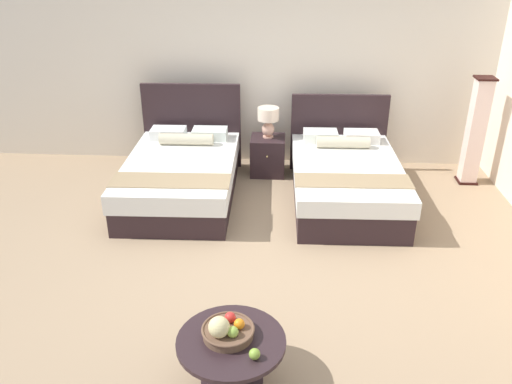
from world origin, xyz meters
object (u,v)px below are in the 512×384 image
(table_lamp, at_px, (268,119))
(coffee_table, at_px, (231,351))
(bed_near_window, at_px, (182,174))
(floor_lamp_corner, at_px, (475,132))
(loose_apple, at_px, (255,354))
(nightstand, at_px, (268,156))
(fruit_bowl, at_px, (227,330))
(bed_near_corner, at_px, (345,178))

(table_lamp, bearing_deg, coffee_table, -91.43)
(bed_near_window, distance_m, floor_lamp_corner, 3.86)
(loose_apple, bearing_deg, nightstand, 91.17)
(table_lamp, bearing_deg, nightstand, -90.00)
(coffee_table, relative_size, fruit_bowl, 2.06)
(table_lamp, bearing_deg, bed_near_corner, -38.31)
(bed_near_window, xyz_separation_m, loose_apple, (1.14, -3.30, 0.14))
(bed_near_window, relative_size, nightstand, 4.12)
(bed_near_corner, distance_m, fruit_bowl, 3.30)
(bed_near_window, relative_size, coffee_table, 2.76)
(bed_near_window, height_order, table_lamp, bed_near_window)
(nightstand, relative_size, loose_apple, 6.73)
(nightstand, bearing_deg, bed_near_window, -144.18)
(bed_near_window, bearing_deg, nightstand, 35.82)
(fruit_bowl, xyz_separation_m, floor_lamp_corner, (2.86, 3.75, 0.25))
(nightstand, bearing_deg, bed_near_corner, -37.60)
(table_lamp, height_order, fruit_bowl, table_lamp)
(table_lamp, relative_size, loose_apple, 5.29)
(bed_near_window, xyz_separation_m, coffee_table, (0.96, -3.13, -0.00))
(bed_near_window, distance_m, bed_near_corner, 2.06)
(nightstand, xyz_separation_m, floor_lamp_corner, (2.72, -0.12, 0.45))
(bed_near_window, xyz_separation_m, floor_lamp_corner, (3.79, 0.65, 0.42))
(nightstand, height_order, fruit_bowl, fruit_bowl)
(nightstand, distance_m, floor_lamp_corner, 2.76)
(table_lamp, distance_m, fruit_bowl, 3.91)
(fruit_bowl, bearing_deg, bed_near_window, 106.67)
(loose_apple, bearing_deg, bed_near_window, 109.10)
(nightstand, height_order, coffee_table, nightstand)
(floor_lamp_corner, bearing_deg, table_lamp, 177.13)
(floor_lamp_corner, bearing_deg, bed_near_window, -170.27)
(bed_near_window, distance_m, nightstand, 1.31)
(bed_near_window, height_order, coffee_table, bed_near_window)
(bed_near_window, bearing_deg, bed_near_corner, -0.18)
(fruit_bowl, bearing_deg, coffee_table, -37.88)
(bed_near_window, xyz_separation_m, table_lamp, (1.06, 0.79, 0.50))
(bed_near_window, bearing_deg, floor_lamp_corner, 9.73)
(coffee_table, bearing_deg, bed_near_window, 107.11)
(fruit_bowl, bearing_deg, bed_near_corner, 69.88)
(coffee_table, distance_m, fruit_bowl, 0.18)
(floor_lamp_corner, bearing_deg, nightstand, 177.55)
(bed_near_window, distance_m, fruit_bowl, 3.24)
(table_lamp, bearing_deg, loose_apple, -88.83)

